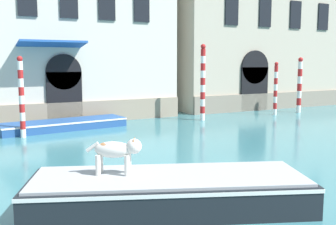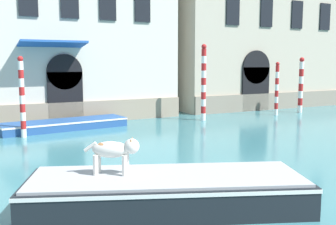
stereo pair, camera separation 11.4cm
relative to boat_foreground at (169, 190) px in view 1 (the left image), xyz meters
name	(u,v)px [view 1 (the left image)]	position (x,y,z in m)	size (l,w,h in m)	color
palazzo_right	(252,1)	(15.30, 16.00, 7.26)	(13.53, 6.13, 15.36)	#B2A893
boat_foreground	(169,190)	(0.00, 0.00, 0.00)	(6.48, 4.27, 0.76)	black
dog_on_deck	(117,150)	(-0.98, 0.59, 0.90)	(1.11, 0.78, 0.83)	silver
boat_moored_near_palazzo	(64,124)	(0.29, 11.45, -0.17)	(6.13, 2.29, 0.44)	#234C8C
mooring_pole_0	(203,82)	(7.82, 10.86, 1.72)	(0.28, 0.28, 4.20)	white
mooring_pole_1	(299,85)	(15.15, 10.88, 1.38)	(0.29, 0.29, 3.52)	white
mooring_pole_2	(22,97)	(-1.74, 10.19, 1.36)	(0.23, 0.23, 3.48)	white
mooring_pole_3	(276,88)	(12.91, 10.64, 1.23)	(0.23, 0.23, 3.23)	white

